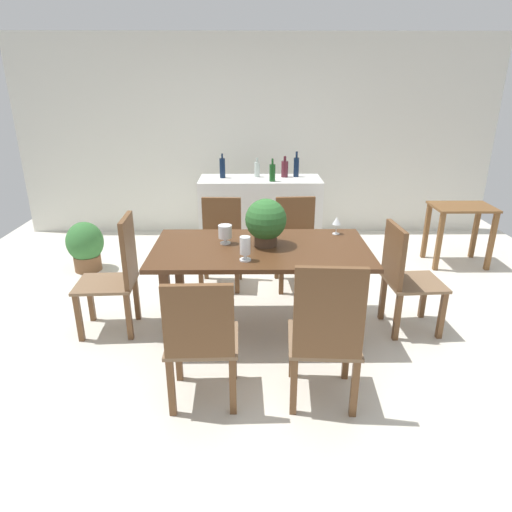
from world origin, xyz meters
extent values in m
plane|color=silver|center=(0.00, 0.00, 0.00)|extent=(7.04, 7.04, 0.00)
cube|color=silver|center=(0.00, 2.60, 1.30)|extent=(6.40, 0.10, 2.60)
cube|color=#4C2D19|center=(0.00, -0.19, 0.74)|extent=(1.76, 0.95, 0.04)
cube|color=#4C2D19|center=(-0.73, -0.52, 0.36)|extent=(0.07, 0.07, 0.72)
cube|color=#4C2D19|center=(0.73, -0.52, 0.36)|extent=(0.07, 0.07, 0.72)
cube|color=#4C2D19|center=(-0.73, 0.14, 0.36)|extent=(0.07, 0.07, 0.72)
cube|color=#4C2D19|center=(0.73, 0.14, 0.36)|extent=(0.07, 0.07, 0.72)
cube|color=brown|center=(-0.21, -0.90, 0.21)|extent=(0.05, 0.05, 0.42)
cube|color=brown|center=(-0.60, -0.91, 0.21)|extent=(0.05, 0.05, 0.42)
cube|color=brown|center=(-0.20, -1.27, 0.21)|extent=(0.05, 0.05, 0.42)
cube|color=brown|center=(-0.59, -1.28, 0.21)|extent=(0.05, 0.05, 0.42)
cube|color=brown|center=(-0.40, -1.09, 0.44)|extent=(0.48, 0.46, 0.03)
cube|color=brown|center=(-0.39, -1.29, 0.69)|extent=(0.43, 0.05, 0.48)
cube|color=brown|center=(0.60, -0.90, 0.21)|extent=(0.05, 0.05, 0.42)
cube|color=brown|center=(0.22, -0.88, 0.21)|extent=(0.05, 0.05, 0.42)
cube|color=brown|center=(0.57, -1.30, 0.21)|extent=(0.05, 0.05, 0.42)
cube|color=brown|center=(0.19, -1.27, 0.21)|extent=(0.05, 0.05, 0.42)
cube|color=brown|center=(0.40, -1.09, 0.44)|extent=(0.49, 0.50, 0.03)
cube|color=brown|center=(0.38, -1.30, 0.74)|extent=(0.42, 0.07, 0.59)
cube|color=brown|center=(0.22, 0.49, 0.21)|extent=(0.05, 0.05, 0.42)
cube|color=brown|center=(0.59, 0.52, 0.21)|extent=(0.05, 0.05, 0.42)
cube|color=brown|center=(0.20, 0.88, 0.21)|extent=(0.05, 0.05, 0.42)
cube|color=brown|center=(0.57, 0.91, 0.21)|extent=(0.05, 0.05, 0.42)
cube|color=brown|center=(0.40, 0.70, 0.44)|extent=(0.48, 0.49, 0.03)
cube|color=brown|center=(0.38, 0.91, 0.68)|extent=(0.41, 0.07, 0.45)
cube|color=brown|center=(1.50, -0.36, 0.21)|extent=(0.05, 0.05, 0.42)
cube|color=brown|center=(1.48, 0.00, 0.21)|extent=(0.05, 0.05, 0.42)
cube|color=brown|center=(1.12, -0.39, 0.21)|extent=(0.05, 0.05, 0.42)
cube|color=brown|center=(1.10, -0.03, 0.21)|extent=(0.05, 0.05, 0.42)
cube|color=brown|center=(1.30, -0.19, 0.44)|extent=(0.48, 0.46, 0.03)
cube|color=brown|center=(1.09, -0.21, 0.69)|extent=(0.06, 0.40, 0.49)
cube|color=brown|center=(-0.59, 0.54, 0.21)|extent=(0.05, 0.05, 0.42)
cube|color=brown|center=(-0.22, 0.52, 0.21)|extent=(0.05, 0.05, 0.42)
cube|color=brown|center=(-0.57, 0.88, 0.21)|extent=(0.05, 0.05, 0.42)
cube|color=brown|center=(-0.20, 0.86, 0.21)|extent=(0.05, 0.05, 0.42)
cube|color=brown|center=(-0.40, 0.70, 0.44)|extent=(0.46, 0.44, 0.03)
cube|color=brown|center=(-0.39, 0.89, 0.68)|extent=(0.41, 0.06, 0.46)
cube|color=brown|center=(-1.51, -0.03, 0.21)|extent=(0.05, 0.05, 0.42)
cube|color=brown|center=(-1.49, -0.38, 0.21)|extent=(0.05, 0.05, 0.42)
cube|color=brown|center=(-1.11, -0.01, 0.21)|extent=(0.05, 0.05, 0.42)
cube|color=brown|center=(-1.09, -0.36, 0.21)|extent=(0.05, 0.05, 0.42)
cube|color=brown|center=(-1.30, -0.19, 0.44)|extent=(0.50, 0.44, 0.03)
cube|color=brown|center=(-1.08, -0.18, 0.73)|extent=(0.06, 0.39, 0.56)
cylinder|color=#4C3828|center=(0.04, -0.15, 0.80)|extent=(0.19, 0.19, 0.10)
sphere|color=#2D662D|center=(0.04, -0.15, 0.98)|extent=(0.34, 0.34, 0.34)
sphere|color=#C64C56|center=(0.05, -0.01, 1.02)|extent=(0.06, 0.06, 0.06)
sphere|color=#C64C56|center=(0.15, -0.11, 1.07)|extent=(0.04, 0.04, 0.04)
sphere|color=#C64C56|center=(0.15, -0.11, 0.95)|extent=(0.05, 0.05, 0.05)
sphere|color=#C64C56|center=(-0.06, -0.05, 0.98)|extent=(0.05, 0.05, 0.05)
sphere|color=#C64C56|center=(0.16, -0.09, 1.01)|extent=(0.05, 0.05, 0.05)
sphere|color=#C64C56|center=(0.11, -0.22, 1.05)|extent=(0.05, 0.05, 0.05)
cylinder|color=silver|center=(-0.12, -0.49, 0.76)|extent=(0.09, 0.09, 0.01)
cylinder|color=silver|center=(-0.12, -0.49, 0.79)|extent=(0.02, 0.02, 0.04)
cylinder|color=silver|center=(-0.12, -0.49, 0.88)|extent=(0.08, 0.08, 0.13)
cylinder|color=silver|center=(-0.29, -0.11, 0.76)|extent=(0.09, 0.09, 0.01)
cylinder|color=silver|center=(-0.29, -0.11, 0.79)|extent=(0.02, 0.02, 0.04)
cylinder|color=silver|center=(-0.29, -0.11, 0.86)|extent=(0.11, 0.11, 0.11)
cylinder|color=silver|center=(0.67, 0.14, 0.76)|extent=(0.06, 0.06, 0.00)
cylinder|color=silver|center=(0.67, 0.14, 0.80)|extent=(0.01, 0.01, 0.08)
cone|color=silver|center=(0.67, 0.14, 0.88)|extent=(0.07, 0.07, 0.07)
cube|color=silver|center=(0.03, 1.69, 0.47)|extent=(1.45, 0.57, 0.94)
cylinder|color=#511E28|center=(0.33, 1.78, 1.03)|extent=(0.08, 0.08, 0.19)
cylinder|color=#511E28|center=(0.33, 1.78, 1.16)|extent=(0.03, 0.03, 0.06)
cylinder|color=#0F1E38|center=(0.47, 1.79, 1.05)|extent=(0.06, 0.06, 0.23)
cylinder|color=#0F1E38|center=(0.47, 1.79, 1.20)|extent=(0.03, 0.03, 0.07)
cylinder|color=#0F1E38|center=(-0.42, 1.74, 1.05)|extent=(0.07, 0.07, 0.23)
cylinder|color=#0F1E38|center=(-0.42, 1.74, 1.20)|extent=(0.02, 0.02, 0.05)
cylinder|color=#B2BFB7|center=(-0.01, 1.79, 1.02)|extent=(0.06, 0.06, 0.18)
cylinder|color=#B2BFB7|center=(-0.01, 1.79, 1.14)|extent=(0.03, 0.03, 0.05)
cylinder|color=#194C1E|center=(0.17, 1.53, 1.03)|extent=(0.07, 0.07, 0.20)
cylinder|color=#194C1E|center=(0.17, 1.53, 1.16)|extent=(0.02, 0.02, 0.06)
cube|color=brown|center=(2.32, 1.30, 0.69)|extent=(0.67, 0.47, 0.02)
cube|color=brown|center=(2.03, 1.10, 0.34)|extent=(0.05, 0.05, 0.68)
cube|color=brown|center=(2.62, 1.10, 0.34)|extent=(0.05, 0.05, 0.68)
cube|color=brown|center=(2.03, 1.49, 0.34)|extent=(0.05, 0.05, 0.68)
cube|color=brown|center=(2.62, 1.49, 0.34)|extent=(0.05, 0.05, 0.68)
cylinder|color=brown|center=(-1.94, 1.13, 0.09)|extent=(0.30, 0.30, 0.18)
ellipsoid|color=#387538|center=(-1.94, 1.13, 0.34)|extent=(0.41, 0.41, 0.45)
camera|label=1|loc=(-0.07, -3.64, 2.02)|focal=31.64mm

